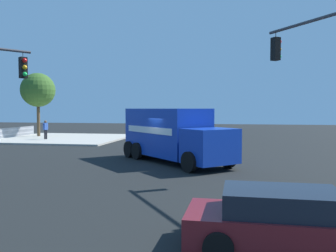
{
  "coord_description": "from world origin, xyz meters",
  "views": [
    {
      "loc": [
        19.52,
        3.52,
        3.03
      ],
      "look_at": [
        0.53,
        -0.04,
        2.08
      ],
      "focal_mm": 37.95,
      "sensor_mm": 36.0,
      "label": 1
    }
  ],
  "objects": [
    {
      "name": "sidewalk_corner_near",
      "position": [
        -13.06,
        -13.06,
        0.07
      ],
      "size": [
        11.72,
        11.72,
        0.14
      ],
      "primitive_type": "cube",
      "color": "#B2ADA0",
      "rests_on": "ground"
    },
    {
      "name": "picket_fence_run",
      "position": [
        -13.06,
        -18.68,
        0.62
      ],
      "size": [
        7.48,
        0.05,
        0.95
      ],
      "color": "silver",
      "rests_on": "sidewalk_corner_near"
    },
    {
      "name": "pickup_black",
      "position": [
        -11.5,
        -2.59,
        0.73
      ],
      "size": [
        2.6,
        5.35,
        1.38
      ],
      "color": "black",
      "rests_on": "ground"
    },
    {
      "name": "delivery_truck",
      "position": [
        -0.24,
        0.08,
        1.56
      ],
      "size": [
        7.4,
        7.23,
        3.02
      ],
      "color": "#1438AD",
      "rests_on": "ground"
    },
    {
      "name": "shade_tree_near",
      "position": [
        -14.44,
        -16.64,
        4.93
      ],
      "size": [
        3.53,
        3.53,
        6.58
      ],
      "color": "brown",
      "rests_on": "sidewalk_corner_near"
    },
    {
      "name": "traffic_light_secondary",
      "position": [
        6.39,
        6.79,
        4.33
      ],
      "size": [
        4.0,
        2.76,
        6.34
      ],
      "color": "#38383D",
      "rests_on": "sidewalk_corner_far"
    },
    {
      "name": "sedan_maroon",
      "position": [
        11.75,
        4.62,
        0.63
      ],
      "size": [
        2.08,
        4.32,
        1.31
      ],
      "color": "maroon",
      "rests_on": "ground"
    },
    {
      "name": "ground_plane",
      "position": [
        0.0,
        0.0,
        0.0
      ],
      "size": [
        100.0,
        100.0,
        0.0
      ],
      "primitive_type": "plane",
      "color": "black"
    },
    {
      "name": "pedestrian_near_corner",
      "position": [
        -11.13,
        -13.97,
        1.16
      ],
      "size": [
        0.48,
        0.35,
        1.77
      ],
      "color": "black",
      "rests_on": "sidewalk_corner_near"
    }
  ]
}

